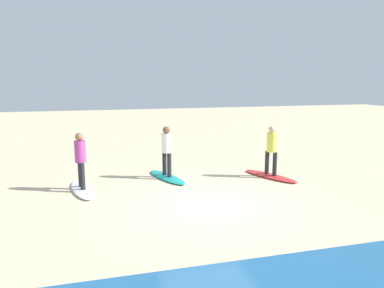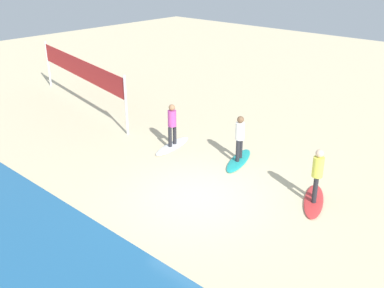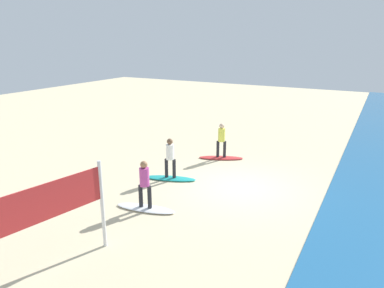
{
  "view_description": "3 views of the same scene",
  "coord_description": "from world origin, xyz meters",
  "px_view_note": "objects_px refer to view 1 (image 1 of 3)",
  "views": [
    {
      "loc": [
        2.82,
        8.6,
        3.27
      ],
      "look_at": [
        -0.09,
        -2.26,
        1.22
      ],
      "focal_mm": 34.1,
      "sensor_mm": 36.0,
      "label": 1
    },
    {
      "loc": [
        -7.74,
        8.88,
        6.87
      ],
      "look_at": [
        1.39,
        -1.2,
        0.98
      ],
      "focal_mm": 41.27,
      "sensor_mm": 36.0,
      "label": 2
    },
    {
      "loc": [
        11.99,
        4.37,
        5.53
      ],
      "look_at": [
        -0.68,
        -2.53,
        1.21
      ],
      "focal_mm": 33.13,
      "sensor_mm": 36.0,
      "label": 3
    }
  ],
  "objects_px": {
    "surfer_teal": "(167,148)",
    "surfer_white": "(80,156)",
    "surfer_red": "(271,147)",
    "surfboard_red": "(270,176)",
    "surfboard_teal": "(167,177)",
    "surfboard_white": "(82,189)"
  },
  "relations": [
    {
      "from": "surfboard_red",
      "to": "surfboard_teal",
      "type": "height_order",
      "value": "same"
    },
    {
      "from": "surfer_red",
      "to": "surfer_teal",
      "type": "distance_m",
      "value": 3.44
    },
    {
      "from": "surfer_teal",
      "to": "surfer_red",
      "type": "bearing_deg",
      "value": 167.34
    },
    {
      "from": "surfboard_teal",
      "to": "surfer_teal",
      "type": "distance_m",
      "value": 0.99
    },
    {
      "from": "surfer_red",
      "to": "surfboard_white",
      "type": "distance_m",
      "value": 6.1
    },
    {
      "from": "surfboard_teal",
      "to": "surfboard_white",
      "type": "distance_m",
      "value": 2.75
    },
    {
      "from": "surfboard_red",
      "to": "surfer_red",
      "type": "height_order",
      "value": "surfer_red"
    },
    {
      "from": "surfboard_white",
      "to": "surfer_white",
      "type": "distance_m",
      "value": 0.99
    },
    {
      "from": "surfer_red",
      "to": "surfer_teal",
      "type": "height_order",
      "value": "same"
    },
    {
      "from": "surfboard_red",
      "to": "surfer_teal",
      "type": "relative_size",
      "value": 1.28
    },
    {
      "from": "surfer_red",
      "to": "surfboard_teal",
      "type": "distance_m",
      "value": 3.58
    },
    {
      "from": "surfer_red",
      "to": "surfboard_teal",
      "type": "bearing_deg",
      "value": -12.66
    },
    {
      "from": "surfer_white",
      "to": "surfer_teal",
      "type": "bearing_deg",
      "value": -165.79
    },
    {
      "from": "surfboard_red",
      "to": "surfer_teal",
      "type": "bearing_deg",
      "value": -127.03
    },
    {
      "from": "surfer_teal",
      "to": "surfer_white",
      "type": "bearing_deg",
      "value": 14.21
    },
    {
      "from": "surfer_red",
      "to": "surfboard_teal",
      "type": "xyz_separation_m",
      "value": [
        3.36,
        -0.75,
        -0.99
      ]
    },
    {
      "from": "surfer_teal",
      "to": "surfer_white",
      "type": "xyz_separation_m",
      "value": [
        2.66,
        0.67,
        0.0
      ]
    },
    {
      "from": "surfer_teal",
      "to": "surfboard_white",
      "type": "bearing_deg",
      "value": 14.21
    },
    {
      "from": "surfboard_teal",
      "to": "surfer_white",
      "type": "height_order",
      "value": "surfer_white"
    },
    {
      "from": "surfer_teal",
      "to": "surfer_white",
      "type": "height_order",
      "value": "same"
    },
    {
      "from": "surfer_white",
      "to": "surfer_red",
      "type": "bearing_deg",
      "value": 179.24
    },
    {
      "from": "surfboard_red",
      "to": "surfboard_teal",
      "type": "bearing_deg",
      "value": -127.03
    }
  ]
}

